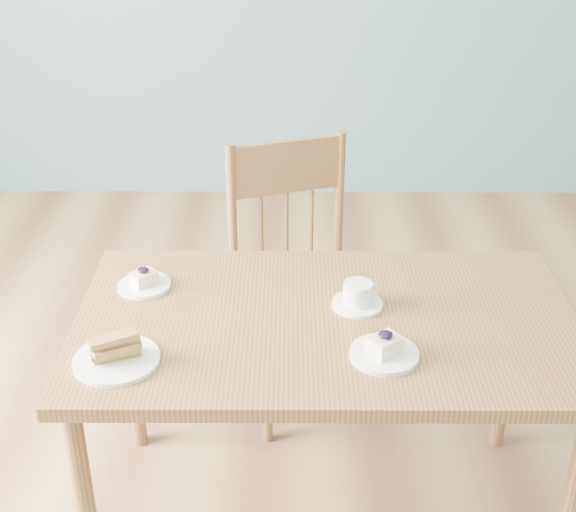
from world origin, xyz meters
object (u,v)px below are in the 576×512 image
at_px(cheesecake_plate_near, 384,350).
at_px(cheesecake_plate_far, 144,282).
at_px(dining_chair, 299,279).
at_px(coffee_cup, 358,296).
at_px(dining_table, 326,340).
at_px(biscotti_plate, 116,353).

distance_m(cheesecake_plate_near, cheesecake_plate_far, 0.67).
bearing_deg(dining_chair, cheesecake_plate_near, -93.86).
bearing_deg(dining_chair, coffee_cup, -92.56).
height_order(dining_table, dining_chair, dining_chair).
height_order(dining_table, cheesecake_plate_near, cheesecake_plate_near).
bearing_deg(biscotti_plate, dining_chair, 60.72).
xyz_separation_m(cheesecake_plate_near, biscotti_plate, (-0.61, -0.02, 0.01)).
height_order(dining_chair, biscotti_plate, dining_chair).
bearing_deg(cheesecake_plate_near, coffee_cup, 101.58).
relative_size(dining_table, biscotti_plate, 6.31).
relative_size(coffee_cup, biscotti_plate, 0.66).
height_order(dining_chair, coffee_cup, dining_chair).
height_order(dining_chair, cheesecake_plate_near, dining_chair).
xyz_separation_m(dining_chair, cheesecake_plate_near, (0.19, -0.72, 0.23)).
height_order(cheesecake_plate_far, biscotti_plate, biscotti_plate).
bearing_deg(biscotti_plate, coffee_cup, 23.51).
distance_m(dining_table, dining_chair, 0.58).
bearing_deg(dining_table, dining_chair, 96.06).
bearing_deg(coffee_cup, cheesecake_plate_far, 149.37).
relative_size(cheesecake_plate_far, biscotti_plate, 0.71).
xyz_separation_m(dining_table, cheesecake_plate_far, (-0.47, 0.15, 0.08)).
xyz_separation_m(dining_table, biscotti_plate, (-0.48, -0.19, 0.09)).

